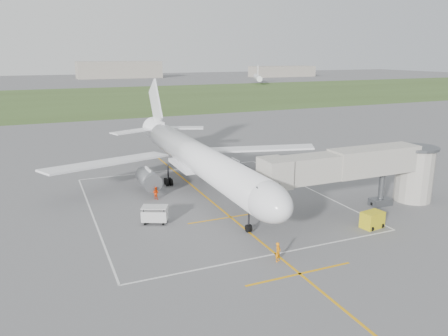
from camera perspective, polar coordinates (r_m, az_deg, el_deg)
name	(u,v)px	position (r m, az deg, el deg)	size (l,w,h in m)	color
ground	(200,192)	(57.41, -3.22, -3.11)	(700.00, 700.00, 0.00)	#58585A
grass_strip	(87,99)	(183.19, -17.51, 8.57)	(700.00, 120.00, 0.02)	#3B5224
apron_markings	(216,205)	(52.26, -1.02, -4.90)	(28.20, 60.00, 0.01)	orange
airliner	(197,158)	(56.90, -3.54, 1.32)	(38.93, 46.75, 13.52)	white
jet_bridge	(368,169)	(52.69, 18.31, -0.11)	(23.40, 5.00, 7.20)	gray
gpu_unit	(372,220)	(48.12, 18.81, -6.43)	(2.48, 1.91, 1.71)	gold
baggage_cart	(155,215)	(47.29, -9.02, -6.02)	(3.11, 2.59, 1.87)	silver
ramp_worker_nose	(278,252)	(38.85, 7.07, -10.83)	(0.64, 0.42, 1.76)	orange
ramp_worker_wing	(156,193)	(54.92, -8.89, -3.24)	(0.76, 0.59, 1.57)	red
distant_hangars	(37,73)	(316.84, -23.26, 11.34)	(345.00, 49.00, 12.00)	gray
distant_aircraft	(114,82)	(234.84, -14.12, 10.90)	(184.85, 44.28, 8.85)	white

